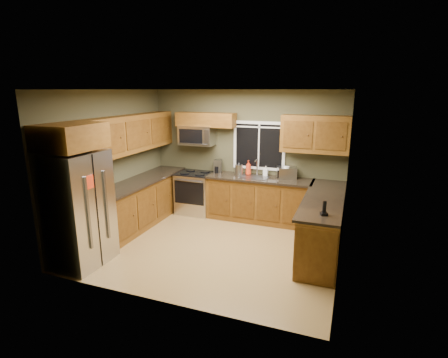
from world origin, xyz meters
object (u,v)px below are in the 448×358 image
Objects in this scene: microwave at (197,135)px; soap_bottle_a at (248,168)px; range at (195,193)px; soap_bottle_b at (266,171)px; cordless_phone at (324,211)px; paper_towel_roll at (286,173)px; refrigerator at (78,209)px; toaster_oven at (287,173)px; coffee_maker at (218,166)px; kettle at (239,169)px.

soap_bottle_a is (1.17, 0.03, -0.64)m from microwave.
soap_bottle_b is (1.53, 0.23, 0.57)m from range.
paper_towel_roll is at bearing 115.49° from cordless_phone.
refrigerator reaches higher than soap_bottle_b.
refrigerator is 3.96m from toaster_oven.
refrigerator is at bearing -132.53° from toaster_oven.
coffee_maker is (1.17, 2.92, 0.17)m from refrigerator.
soap_bottle_b is (-0.46, 0.14, -0.03)m from paper_towel_roll.
paper_towel_roll is (0.99, 0.05, 0.00)m from kettle.
range is 1.17m from kettle.
range is (0.69, 2.77, -0.43)m from refrigerator.
refrigerator is 3.93m from paper_towel_roll.
soap_bottle_b is (1.05, 0.08, -0.03)m from coffee_maker.
range is at bearing -171.44° from soap_bottle_b.
paper_towel_roll is at bearing -84.68° from toaster_oven.
toaster_oven reaches higher than soap_bottle_b.
refrigerator is at bearing -122.31° from soap_bottle_a.
toaster_oven is 0.99m from kettle.
paper_towel_roll is at bearing -1.24° from microwave.
kettle is at bearing -160.50° from soap_bottle_b.
microwave reaches higher than range.
soap_bottle_a is at bearing -170.48° from soap_bottle_b.
range is 3.25× the size of paper_towel_roll.
microwave is at bearing 146.13° from cordless_phone.
toaster_oven is 1.60× the size of coffee_maker.
microwave is at bearing -178.45° from coffee_maker.
coffee_maker is (-1.51, 0.00, 0.01)m from toaster_oven.
microwave is at bearing -176.47° from soap_bottle_b.
range is at bearing -175.76° from toaster_oven.
refrigerator is 6.40× the size of kettle.
soap_bottle_b is (2.22, 3.00, 0.14)m from refrigerator.
range is 3.38× the size of coffee_maker.
paper_towel_roll is 1.35× the size of cordless_phone.
coffee_maker is 1.37× the size of soap_bottle_b.
microwave reaches higher than soap_bottle_b.
paper_towel_roll is 0.94× the size of soap_bottle_a.
soap_bottle_a is at bearing 8.27° from range.
toaster_oven is at bearing -0.07° from coffee_maker.
paper_towel_roll is at bearing -16.58° from soap_bottle_b.
refrigerator is 2.89m from range.
soap_bottle_b is at bearing 4.43° from coffee_maker.
soap_bottle_a is (1.86, 2.94, 0.19)m from refrigerator.
toaster_oven is 1.54× the size of paper_towel_roll.
range is at bearing -171.73° from soap_bottle_a.
kettle is at bearing 135.71° from cordless_phone.
toaster_oven is at bearing -1.60° from soap_bottle_a.
kettle reaches higher than range.
range is 4.37× the size of cordless_phone.
refrigerator is 6.23× the size of paper_towel_roll.
kettle is at bearing 59.01° from refrigerator.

